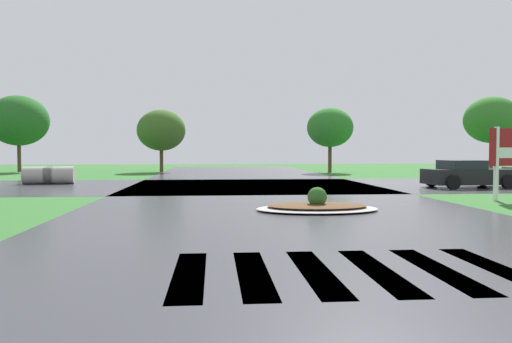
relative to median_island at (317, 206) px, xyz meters
name	(u,v)px	position (x,y,z in m)	size (l,w,h in m)	color
asphalt_roadway	(284,215)	(-1.07, -0.82, -0.12)	(11.92, 80.00, 0.01)	#35353A
asphalt_cross_road	(253,186)	(-1.07, 10.36, -0.12)	(90.00, 10.73, 0.01)	#35353A
crosswalk_stripes	(347,271)	(-1.07, -7.22, -0.12)	(4.95, 2.88, 0.01)	white
median_island	(317,206)	(0.00, 0.00, 0.00)	(3.53, 2.34, 0.68)	#9E9B93
car_blue_compact	(468,175)	(8.82, 8.25, 0.48)	(4.09, 2.38, 1.28)	black
drainage_pipe_stack	(49,175)	(-11.45, 12.49, 0.33)	(2.57, 1.16, 0.90)	#9E9B93
background_treeline	(253,123)	(0.19, 26.60, 3.81)	(43.72, 6.70, 6.30)	#4C3823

